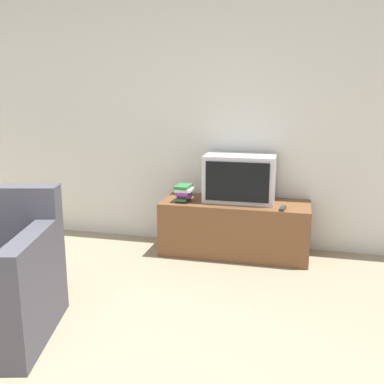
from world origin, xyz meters
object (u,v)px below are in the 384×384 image
object	(u,v)px
book_stack	(184,193)
remote_on_stand	(283,208)
television	(240,178)
tv_stand	(235,228)

from	to	relation	value
book_stack	remote_on_stand	world-z (taller)	book_stack
television	remote_on_stand	bearing A→B (deg)	-29.58
television	remote_on_stand	size ratio (longest dim) A/B	4.38
television	tv_stand	bearing A→B (deg)	-114.43
tv_stand	book_stack	distance (m)	0.60
book_stack	remote_on_stand	xyz separation A→B (m)	(0.94, -0.10, -0.07)
television	remote_on_stand	distance (m)	0.53
remote_on_stand	tv_stand	bearing A→B (deg)	158.68
television	book_stack	xyz separation A→B (m)	(-0.52, -0.14, -0.14)
tv_stand	remote_on_stand	distance (m)	0.56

